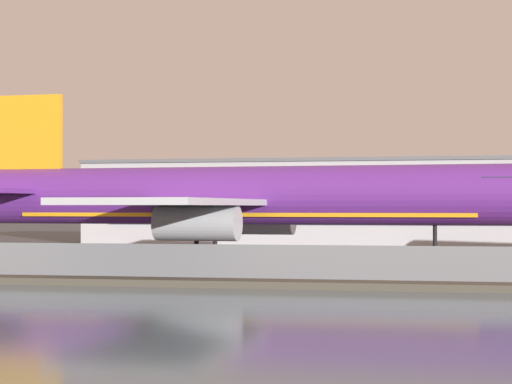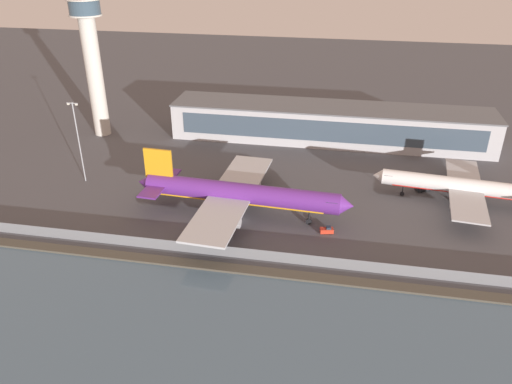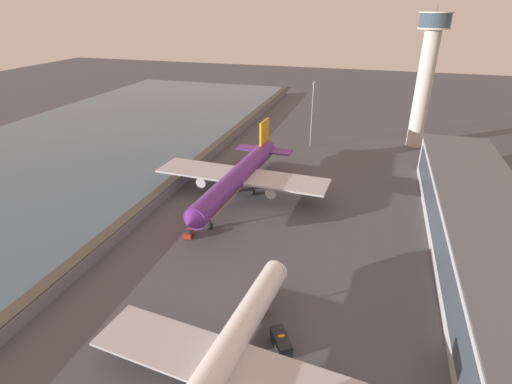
% 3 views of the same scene
% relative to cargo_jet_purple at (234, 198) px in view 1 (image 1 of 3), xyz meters
% --- Properties ---
extents(ground_plane, '(500.00, 500.00, 0.00)m').
position_rel_cargo_jet_purple_xyz_m(ground_plane, '(1.28, -2.49, -6.26)').
color(ground_plane, '#4C4C51').
extents(shoreline_seawall, '(320.00, 3.00, 0.50)m').
position_rel_cargo_jet_purple_xyz_m(shoreline_seawall, '(1.28, -22.99, -6.01)').
color(shoreline_seawall, '#474238').
rests_on(shoreline_seawall, ground).
extents(perimeter_fence, '(280.00, 0.10, 2.71)m').
position_rel_cargo_jet_purple_xyz_m(perimeter_fence, '(1.28, -18.49, -4.90)').
color(perimeter_fence, slate).
rests_on(perimeter_fence, ground).
extents(cargo_jet_purple, '(56.23, 48.22, 16.40)m').
position_rel_cargo_jet_purple_xyz_m(cargo_jet_purple, '(0.00, 0.00, 0.00)').
color(cargo_jet_purple, '#602889').
rests_on(cargo_jet_purple, ground).
extents(baggage_tug, '(3.47, 2.24, 1.80)m').
position_rel_cargo_jet_purple_xyz_m(baggage_tug, '(22.91, -4.44, -5.46)').
color(baggage_tug, red).
rests_on(baggage_tug, ground).
extents(terminal_building, '(109.02, 18.27, 12.34)m').
position_rel_cargo_jet_purple_xyz_m(terminal_building, '(19.91, 56.99, -0.08)').
color(terminal_building, '#B2B2B7').
rests_on(terminal_building, ground).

